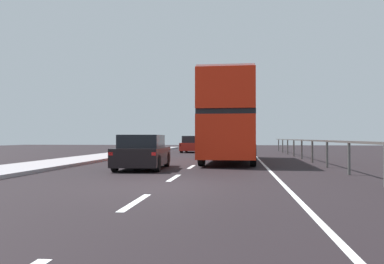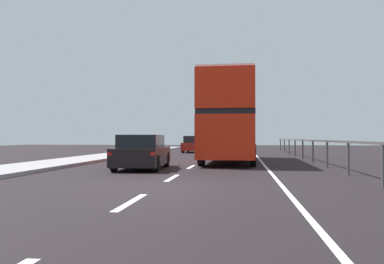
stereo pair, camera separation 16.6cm
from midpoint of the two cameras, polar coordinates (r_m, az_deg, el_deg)
ground_plane at (r=11.23m, az=-4.09°, el=-7.66°), size 73.04×120.00×0.10m
lane_paint_markings at (r=19.26m, az=6.73°, el=-4.62°), size 3.42×46.00×0.01m
bridge_side_railing at (r=20.30m, az=17.52°, el=-1.72°), size 0.10×42.00×1.18m
double_decker_bus_red at (r=22.32m, az=5.65°, el=1.93°), size 2.84×10.50×4.39m
hatchback_car_near at (r=17.03m, az=-6.67°, el=-2.85°), size 1.98×4.36×1.41m
sedan_car_ahead at (r=35.86m, az=0.49°, el=-1.76°), size 1.93×4.10×1.44m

